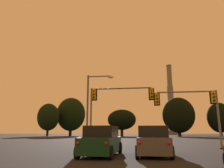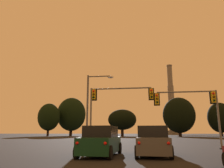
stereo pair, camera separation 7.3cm
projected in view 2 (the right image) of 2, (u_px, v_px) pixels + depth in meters
name	position (u px, v px, depth m)	size (l,w,h in m)	color
suv_left_lane_front	(101.00, 141.00, 14.03)	(2.27, 4.97, 1.86)	#0F3823
suv_center_lane_front	(153.00, 141.00, 14.09)	(2.20, 4.94, 1.86)	#4C4F54
traffic_light_overhead_right	(195.00, 103.00, 20.49)	(5.97, 0.50, 5.35)	slate
traffic_light_overhead_left	(112.00, 101.00, 22.30)	(6.67, 0.50, 5.99)	slate
street_lamp	(92.00, 101.00, 23.13)	(2.89, 0.36, 7.55)	#56565B
smokestack	(172.00, 106.00, 144.26)	(7.41, 7.41, 46.89)	slate
treeline_far_right	(179.00, 115.00, 84.75)	(12.35, 11.12, 14.98)	black
treeline_far_left	(220.00, 118.00, 82.21)	(9.10, 8.19, 12.65)	black
treeline_right_mid	(49.00, 117.00, 90.82)	(9.12, 8.21, 13.44)	black
treeline_left_mid	(71.00, 114.00, 98.84)	(12.92, 11.63, 17.06)	black
treeline_center_right	(122.00, 120.00, 90.84)	(11.79, 10.62, 10.98)	black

